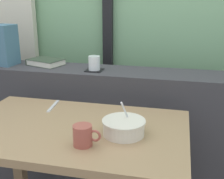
# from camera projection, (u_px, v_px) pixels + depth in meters

# --- Properties ---
(curtain_left_panel) EXTENTS (0.56, 0.06, 2.50)m
(curtain_left_panel) POSITION_uv_depth(u_px,v_px,m) (0.00, 0.00, 2.28)
(curtain_left_panel) COLOR beige
(curtain_left_panel) RESTS_ON ground
(dark_console_ledge) EXTENTS (2.80, 0.29, 0.85)m
(dark_console_ledge) POSITION_uv_depth(u_px,v_px,m) (95.00, 131.00, 1.97)
(dark_console_ledge) COLOR #38383D
(dark_console_ledge) RESTS_ON ground
(breakfast_table) EXTENTS (1.02, 0.63, 0.72)m
(breakfast_table) POSITION_uv_depth(u_px,v_px,m) (74.00, 152.00, 1.37)
(breakfast_table) COLOR #826849
(breakfast_table) RESTS_ON ground
(coaster_square) EXTENTS (0.10, 0.10, 0.00)m
(coaster_square) POSITION_uv_depth(u_px,v_px,m) (94.00, 70.00, 1.80)
(coaster_square) COLOR black
(coaster_square) RESTS_ON dark_console_ledge
(juice_glass) EXTENTS (0.07, 0.07, 0.09)m
(juice_glass) POSITION_uv_depth(u_px,v_px,m) (94.00, 64.00, 1.79)
(juice_glass) COLOR white
(juice_glass) RESTS_ON coaster_square
(closed_book) EXTENTS (0.26, 0.21, 0.04)m
(closed_book) POSITION_uv_depth(u_px,v_px,m) (46.00, 62.00, 1.95)
(closed_book) COLOR #334233
(closed_book) RESTS_ON dark_console_ledge
(soup_bowl) EXTENTS (0.18, 0.18, 0.15)m
(soup_bowl) POSITION_uv_depth(u_px,v_px,m) (124.00, 127.00, 1.25)
(soup_bowl) COLOR silver
(soup_bowl) RESTS_ON breakfast_table
(fork_utensil) EXTENTS (0.03, 0.17, 0.01)m
(fork_utensil) POSITION_uv_depth(u_px,v_px,m) (53.00, 106.00, 1.57)
(fork_utensil) COLOR silver
(fork_utensil) RESTS_ON breakfast_table
(ceramic_mug) EXTENTS (0.11, 0.08, 0.08)m
(ceramic_mug) POSITION_uv_depth(u_px,v_px,m) (83.00, 135.00, 1.15)
(ceramic_mug) COLOR #9E4C42
(ceramic_mug) RESTS_ON breakfast_table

